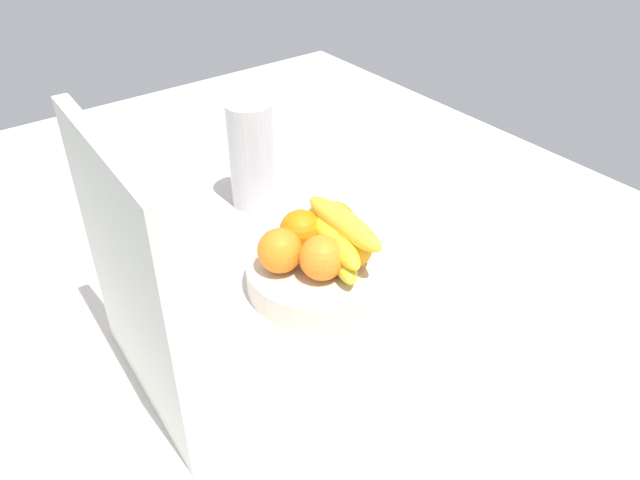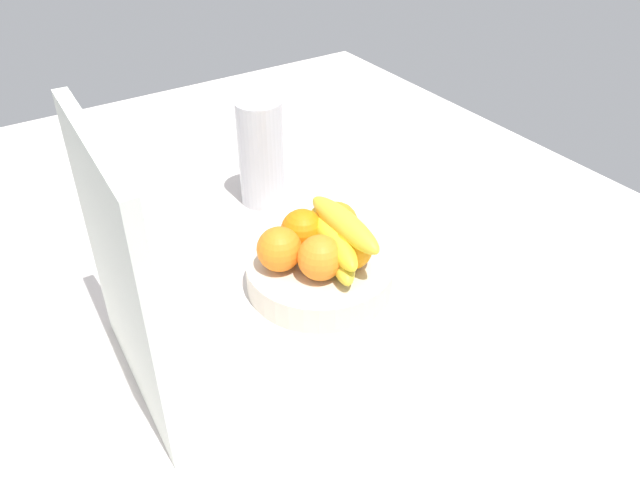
# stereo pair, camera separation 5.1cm
# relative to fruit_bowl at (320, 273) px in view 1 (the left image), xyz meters

# --- Properties ---
(ground_plane) EXTENTS (1.80, 1.40, 0.03)m
(ground_plane) POSITION_rel_fruit_bowl_xyz_m (-0.01, 0.03, -0.04)
(ground_plane) COLOR silver
(fruit_bowl) EXTENTS (0.23, 0.23, 0.05)m
(fruit_bowl) POSITION_rel_fruit_bowl_xyz_m (0.00, 0.00, 0.00)
(fruit_bowl) COLOR beige
(fruit_bowl) RESTS_ON ground_plane
(orange_front_left) EXTENTS (0.07, 0.07, 0.07)m
(orange_front_left) POSITION_rel_fruit_bowl_xyz_m (0.02, 0.06, 0.06)
(orange_front_left) COLOR orange
(orange_front_left) RESTS_ON fruit_bowl
(orange_front_right) EXTENTS (0.07, 0.07, 0.07)m
(orange_front_right) POSITION_rel_fruit_bowl_xyz_m (-0.03, 0.02, 0.06)
(orange_front_right) COLOR orange
(orange_front_right) RESTS_ON fruit_bowl
(orange_center) EXTENTS (0.07, 0.07, 0.07)m
(orange_center) POSITION_rel_fruit_bowl_xyz_m (-0.03, -0.03, 0.06)
(orange_center) COLOR orange
(orange_center) RESTS_ON fruit_bowl
(orange_back_left) EXTENTS (0.07, 0.07, 0.07)m
(orange_back_left) POSITION_rel_fruit_bowl_xyz_m (0.03, -0.05, 0.06)
(orange_back_left) COLOR orange
(orange_back_left) RESTS_ON fruit_bowl
(orange_back_right) EXTENTS (0.07, 0.07, 0.07)m
(orange_back_right) POSITION_rel_fruit_bowl_xyz_m (0.04, 0.00, 0.06)
(orange_back_right) COLOR orange
(orange_back_right) RESTS_ON fruit_bowl
(banana_bunch) EXTENTS (0.18, 0.11, 0.08)m
(banana_bunch) POSITION_rel_fruit_bowl_xyz_m (-0.01, -0.03, 0.06)
(banana_bunch) COLOR gold
(banana_bunch) RESTS_ON fruit_bowl
(cutting_board) EXTENTS (0.28, 0.03, 0.36)m
(cutting_board) POSITION_rel_fruit_bowl_xyz_m (-0.05, 0.31, 0.16)
(cutting_board) COLOR white
(cutting_board) RESTS_ON ground_plane
(thermos_tumbler) EXTENTS (0.08, 0.08, 0.20)m
(thermos_tumbler) POSITION_rel_fruit_bowl_xyz_m (0.27, -0.05, 0.08)
(thermos_tumbler) COLOR silver
(thermos_tumbler) RESTS_ON ground_plane
(jar_lid) EXTENTS (0.07, 0.07, 0.02)m
(jar_lid) POSITION_rel_fruit_bowl_xyz_m (0.25, -0.07, -0.01)
(jar_lid) COLOR white
(jar_lid) RESTS_ON ground_plane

